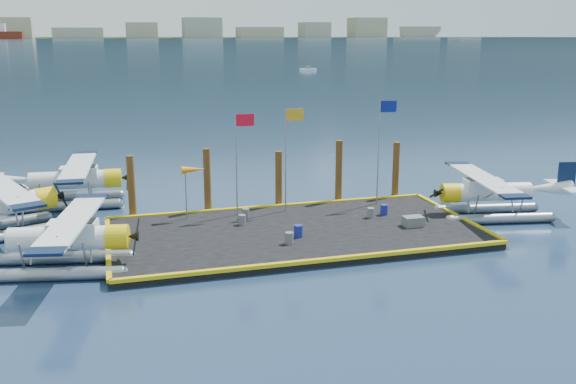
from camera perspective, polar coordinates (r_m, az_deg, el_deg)
The scene contains 23 objects.
ground at distance 35.60m, azimuth 0.66°, elevation -3.97°, with size 4000.00×4000.00×0.00m, color navy.
dock at distance 35.53m, azimuth 0.66°, elevation -3.67°, with size 20.00×10.00×0.40m, color black.
dock_bumpers at distance 35.45m, azimuth 0.66°, elevation -3.22°, with size 20.25×10.25×0.18m, color gold, non-canonical shape.
far_backdrop at distance 1787.44m, azimuth -8.02°, elevation 14.04°, with size 3050.00×2050.00×810.00m.
seaplane_a at distance 31.84m, azimuth -19.18°, elevation -4.18°, with size 8.89×9.69×3.43m.
seaplane_c at distance 43.58m, azimuth -18.57°, elevation 0.80°, with size 9.14×10.08×3.58m.
seaplane_d at distance 40.40m, azimuth 17.40°, elevation -0.23°, with size 8.80×9.62×3.40m.
drum_0 at distance 36.36m, azimuth -4.10°, elevation -2.48°, with size 0.41×0.41×0.57m, color #5B5B60.
drum_1 at distance 34.13m, azimuth 0.92°, elevation -3.50°, with size 0.47×0.47×0.66m, color navy.
drum_2 at distance 38.65m, azimuth 8.53°, elevation -1.56°, with size 0.44×0.44×0.62m, color navy.
drum_3 at distance 33.08m, azimuth 0.11°, elevation -4.12°, with size 0.43×0.43×0.61m, color #5B5B60.
drum_4 at distance 37.94m, azimuth 7.35°, elevation -1.84°, with size 0.42×0.42×0.59m, color #5B5B60.
drum_5 at distance 37.59m, azimuth -3.78°, elevation -1.91°, with size 0.41×0.41×0.57m, color #5B5B60.
crate at distance 36.71m, azimuth 11.07°, elevation -2.57°, with size 1.11×0.74×0.56m, color #5B5B60.
flagpole_red at distance 37.56m, azimuth -4.33°, elevation 3.88°, with size 1.14×0.08×6.00m.
flagpole_yellow at distance 38.23m, azimuth 0.08°, elevation 4.28°, with size 1.14×0.08×6.20m.
flagpole_blue at distance 40.24m, azimuth 8.34°, elevation 4.88°, with size 1.14×0.08×6.50m.
windsock at distance 37.35m, azimuth -8.41°, elevation 1.88°, with size 1.40×0.44×3.12m.
piling_0 at distance 38.92m, azimuth -13.73°, elevation 0.27°, with size 0.44×0.44×4.00m, color #4F3016.
piling_1 at distance 39.28m, azimuth -7.18°, elevation 0.84°, with size 0.44×0.44×4.20m, color #4F3016.
piling_2 at distance 40.22m, azimuth -0.83°, elevation 0.98°, with size 0.44×0.44×3.80m, color #4F3016.
piling_3 at distance 41.35m, azimuth 4.54°, elevation 1.66°, with size 0.44×0.44×4.30m, color #4F3016.
piling_4 at distance 42.91m, azimuth 9.55°, elevation 1.76°, with size 0.44×0.44×4.00m, color #4F3016.
Camera 1 is at (-9.60, -32.42, 11.12)m, focal length 40.00 mm.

